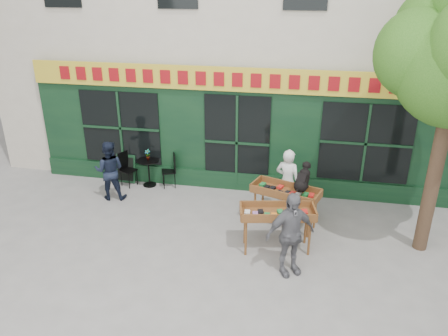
{
  "coord_description": "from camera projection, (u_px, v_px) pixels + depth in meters",
  "views": [
    {
      "loc": [
        1.73,
        -8.22,
        5.25
      ],
      "look_at": [
        0.02,
        0.5,
        1.4
      ],
      "focal_mm": 35.0,
      "sensor_mm": 36.0,
      "label": 1
    }
  ],
  "objects": [
    {
      "name": "ground",
      "position": [
        219.0,
        234.0,
        9.8
      ],
      "size": [
        80.0,
        80.0,
        0.0
      ],
      "primitive_type": "plane",
      "color": "slate",
      "rests_on": "ground"
    },
    {
      "name": "man_left",
      "position": [
        109.0,
        170.0,
        11.11
      ],
      "size": [
        0.87,
        0.74,
        1.56
      ],
      "primitive_type": "imported",
      "rotation": [
        0.0,
        0.0,
        3.35
      ],
      "color": "black",
      "rests_on": "ground"
    },
    {
      "name": "book_cart_center",
      "position": [
        286.0,
        193.0,
        9.82
      ],
      "size": [
        1.62,
        1.06,
        0.99
      ],
      "rotation": [
        0.0,
        0.0,
        -0.32
      ],
      "color": "brown",
      "rests_on": "ground"
    },
    {
      "name": "potted_plant",
      "position": [
        148.0,
        155.0,
        11.74
      ],
      "size": [
        0.17,
        0.13,
        0.3
      ],
      "primitive_type": "imported",
      "rotation": [
        0.0,
        0.0,
        -0.14
      ],
      "color": "gray",
      "rests_on": "bistro_table"
    },
    {
      "name": "bistro_chair_right",
      "position": [
        172.0,
        167.0,
        11.85
      ],
      "size": [
        0.47,
        0.47,
        0.95
      ],
      "rotation": [
        0.0,
        0.0,
        -1.18
      ],
      "color": "black",
      "rests_on": "ground"
    },
    {
      "name": "dog",
      "position": [
        303.0,
        177.0,
        9.52
      ],
      "size": [
        0.51,
        0.68,
        0.6
      ],
      "primitive_type": null,
      "rotation": [
        0.0,
        0.0,
        -0.32
      ],
      "color": "black",
      "rests_on": "book_cart_center"
    },
    {
      "name": "chalkboard",
      "position": [
        126.0,
        169.0,
        12.16
      ],
      "size": [
        0.57,
        0.22,
        0.79
      ],
      "rotation": [
        0.0,
        0.0,
        -0.04
      ],
      "color": "black",
      "rests_on": "ground"
    },
    {
      "name": "man_right",
      "position": [
        290.0,
        234.0,
        8.19
      ],
      "size": [
        1.07,
        0.87,
        1.71
      ],
      "primitive_type": "imported",
      "rotation": [
        0.0,
        0.0,
        0.55
      ],
      "color": "#58585D",
      "rests_on": "ground"
    },
    {
      "name": "bistro_table",
      "position": [
        149.0,
        167.0,
        11.89
      ],
      "size": [
        0.6,
        0.6,
        0.76
      ],
      "color": "black",
      "rests_on": "ground"
    },
    {
      "name": "bistro_chair_left",
      "position": [
        126.0,
        166.0,
        11.94
      ],
      "size": [
        0.48,
        0.47,
        0.95
      ],
      "rotation": [
        0.0,
        0.0,
        1.17
      ],
      "color": "black",
      "rests_on": "ground"
    },
    {
      "name": "book_cart_right",
      "position": [
        277.0,
        215.0,
        8.93
      ],
      "size": [
        1.59,
        0.9,
        0.99
      ],
      "rotation": [
        0.0,
        0.0,
        0.2
      ],
      "color": "brown",
      "rests_on": "ground"
    },
    {
      "name": "woman",
      "position": [
        287.0,
        182.0,
        10.4
      ],
      "size": [
        0.69,
        0.56,
        1.63
      ],
      "primitive_type": "imported",
      "rotation": [
        0.0,
        0.0,
        2.82
      ],
      "color": "silver",
      "rests_on": "ground"
    }
  ]
}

